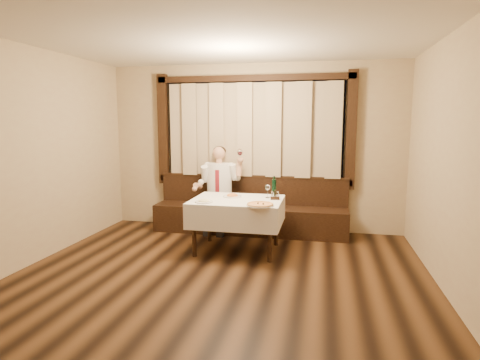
% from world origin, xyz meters
% --- Properties ---
extents(room, '(5.01, 6.01, 2.81)m').
position_xyz_m(room, '(-0.00, 0.97, 1.50)').
color(room, black).
rests_on(room, ground).
extents(banquette, '(3.20, 0.61, 0.94)m').
position_xyz_m(banquette, '(0.00, 2.72, 0.31)').
color(banquette, black).
rests_on(banquette, ground).
extents(dining_table, '(1.27, 0.97, 0.76)m').
position_xyz_m(dining_table, '(0.00, 1.70, 0.65)').
color(dining_table, black).
rests_on(dining_table, ground).
extents(pizza, '(0.36, 0.36, 0.04)m').
position_xyz_m(pizza, '(0.39, 1.32, 0.77)').
color(pizza, white).
rests_on(pizza, dining_table).
extents(pasta_red, '(0.27, 0.27, 0.09)m').
position_xyz_m(pasta_red, '(-0.10, 1.85, 0.79)').
color(pasta_red, white).
rests_on(pasta_red, dining_table).
extents(pasta_cream, '(0.25, 0.25, 0.08)m').
position_xyz_m(pasta_cream, '(-0.39, 1.38, 0.79)').
color(pasta_cream, white).
rests_on(pasta_cream, dining_table).
extents(green_bottle, '(0.07, 0.07, 0.30)m').
position_xyz_m(green_bottle, '(0.48, 2.08, 0.88)').
color(green_bottle, '#0D3D1F').
rests_on(green_bottle, dining_table).
extents(table_wine_glass, '(0.07, 0.07, 0.19)m').
position_xyz_m(table_wine_glass, '(0.41, 1.89, 0.90)').
color(table_wine_glass, white).
rests_on(table_wine_glass, dining_table).
extents(cruet_caddy, '(0.13, 0.08, 0.14)m').
position_xyz_m(cruet_caddy, '(0.53, 1.77, 0.80)').
color(cruet_caddy, black).
rests_on(cruet_caddy, dining_table).
extents(seated_man, '(0.79, 0.59, 1.43)m').
position_xyz_m(seated_man, '(-0.52, 2.63, 0.83)').
color(seated_man, black).
rests_on(seated_man, ground).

